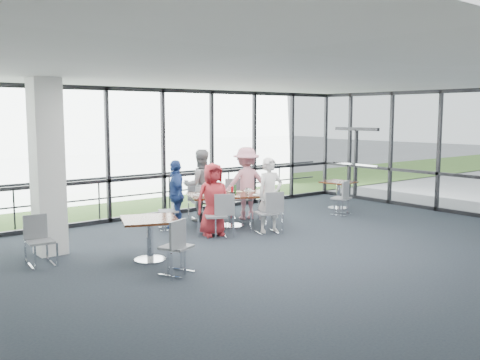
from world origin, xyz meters
TOP-DOWN VIEW (x-y plane):
  - floor at (0.00, 0.00)m, footprint 12.00×10.00m
  - ceiling at (0.00, 0.00)m, footprint 12.00×10.00m
  - curtain_wall_back at (0.00, 5.00)m, footprint 12.00×0.10m
  - curtain_wall_right at (6.00, 0.00)m, footprint 0.10×10.00m
  - exit_door at (6.00, 3.75)m, footprint 0.12×1.60m
  - structural_column at (-3.60, 3.00)m, footprint 0.50×0.50m
  - apron at (0.00, 10.00)m, footprint 80.00×70.00m
  - grass_strip at (0.00, 8.00)m, footprint 80.00×5.00m
  - hangar_main at (4.00, 32.00)m, footprint 24.00×10.00m
  - guard_rail at (0.00, 5.60)m, footprint 12.00×0.06m
  - main_table at (0.50, 2.83)m, footprint 2.18×1.72m
  - side_table_left at (-2.40, 1.43)m, footprint 1.22×1.22m
  - side_table_right at (4.20, 2.86)m, footprint 0.89×0.89m
  - diner_near_left at (-0.38, 2.34)m, footprint 0.85×0.65m
  - diner_near_right at (0.78, 1.83)m, footprint 0.67×0.55m
  - diner_far_left at (0.32, 3.83)m, footprint 0.97×0.78m
  - diner_far_right at (1.33, 3.32)m, footprint 1.28×0.96m
  - diner_end at (-0.65, 3.38)m, footprint 0.80×1.03m
  - chair_main_nl at (-0.44, 2.16)m, footprint 0.60×0.60m
  - chair_main_nr at (0.64, 1.78)m, footprint 0.55×0.55m
  - chair_main_fl at (0.44, 3.98)m, footprint 0.51×0.51m
  - chair_main_fr at (1.31, 3.46)m, footprint 0.65×0.65m
  - chair_main_end at (-0.82, 3.42)m, footprint 0.54×0.54m
  - chair_spare_la at (-2.48, 0.44)m, footprint 0.58×0.58m
  - chair_spare_lb at (-4.01, 2.28)m, footprint 0.45×0.45m
  - chair_spare_r at (3.54, 2.19)m, footprint 0.54×0.54m
  - plate_nl at (-0.09, 2.72)m, footprint 0.27×0.27m
  - plate_nr at (0.86, 2.31)m, footprint 0.26×0.26m
  - plate_fl at (0.23, 3.37)m, footprint 0.25×0.25m
  - plate_fr at (1.12, 2.96)m, footprint 0.26×0.26m
  - plate_end at (-0.22, 3.11)m, footprint 0.27×0.27m
  - tumbler_a at (0.18, 2.68)m, footprint 0.07×0.07m
  - tumbler_b at (0.71, 2.53)m, footprint 0.08×0.08m
  - tumbler_c at (0.62, 3.00)m, footprint 0.08×0.08m
  - tumbler_d at (-0.15, 2.92)m, footprint 0.06×0.06m
  - menu_a at (0.27, 2.52)m, footprint 0.33×0.30m
  - menu_b at (1.17, 2.23)m, footprint 0.32×0.35m
  - menu_c at (0.79, 3.08)m, footprint 0.36×0.30m
  - condiment_caddy at (0.51, 2.82)m, footprint 0.10×0.07m
  - ketchup_bottle at (0.53, 2.86)m, footprint 0.06×0.06m
  - green_bottle at (0.61, 2.84)m, footprint 0.05×0.05m

SIDE VIEW (x-z plane):
  - apron at x=0.00m, z-range -0.03..-0.01m
  - floor at x=0.00m, z-range -0.02..0.00m
  - grass_strip at x=0.00m, z-range 0.01..0.01m
  - chair_main_fl at x=0.44m, z-range 0.00..0.83m
  - chair_spare_lb at x=-4.01m, z-range 0.00..0.83m
  - chair_main_end at x=-0.82m, z-range 0.00..0.84m
  - chair_spare_r at x=3.54m, z-range 0.00..0.87m
  - chair_main_nr at x=0.64m, z-range 0.00..0.89m
  - chair_spare_la at x=-2.48m, z-range 0.00..0.89m
  - chair_main_nl at x=-0.44m, z-range 0.00..0.90m
  - chair_main_fr at x=1.31m, z-range 0.00..0.95m
  - guard_rail at x=0.00m, z-range 0.47..0.53m
  - side_table_right at x=4.20m, z-range 0.24..0.99m
  - main_table at x=0.50m, z-range 0.25..1.00m
  - side_table_left at x=-2.40m, z-range 0.27..1.02m
  - menu_a at x=0.27m, z-range 0.75..0.75m
  - menu_b at x=1.17m, z-range 0.75..0.75m
  - menu_c at x=0.79m, z-range 0.75..0.75m
  - plate_nl at x=-0.09m, z-range 0.75..0.76m
  - plate_nr at x=0.86m, z-range 0.75..0.76m
  - plate_fl at x=0.23m, z-range 0.75..0.76m
  - plate_fr at x=1.12m, z-range 0.75..0.76m
  - plate_end at x=-0.22m, z-range 0.75..0.76m
  - condiment_caddy at x=0.51m, z-range 0.75..0.79m
  - diner_near_left at x=-0.38m, z-range 0.00..1.54m
  - diner_end at x=-0.65m, z-range 0.00..1.55m
  - diner_near_right at x=0.78m, z-range 0.00..1.63m
  - tumbler_d at x=-0.15m, z-range 0.75..0.88m
  - tumbler_a at x=0.18m, z-range 0.75..0.89m
  - tumbler_b at x=0.71m, z-range 0.75..0.90m
  - tumbler_c at x=0.62m, z-range 0.75..0.90m
  - ketchup_bottle at x=0.53m, z-range 0.75..0.93m
  - green_bottle at x=0.61m, z-range 0.75..0.95m
  - diner_far_left at x=0.32m, z-range 0.00..1.73m
  - diner_far_right at x=1.33m, z-range 0.00..1.77m
  - exit_door at x=6.00m, z-range 0.00..2.10m
  - curtain_wall_back at x=0.00m, z-range 0.00..3.20m
  - curtain_wall_right at x=6.00m, z-range 0.00..3.20m
  - structural_column at x=-3.60m, z-range 0.00..3.20m
  - hangar_main at x=4.00m, z-range 0.00..6.00m
  - ceiling at x=0.00m, z-range 3.18..3.22m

